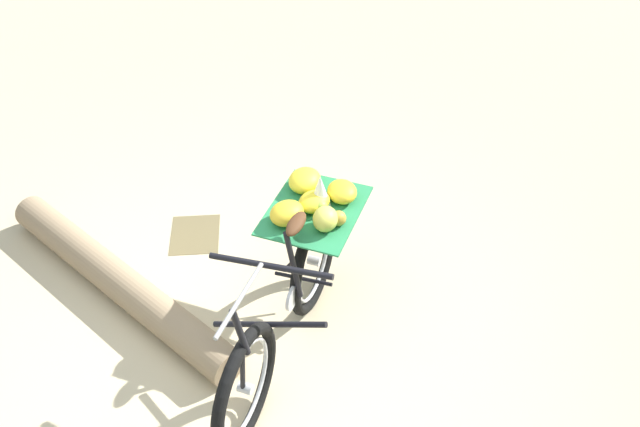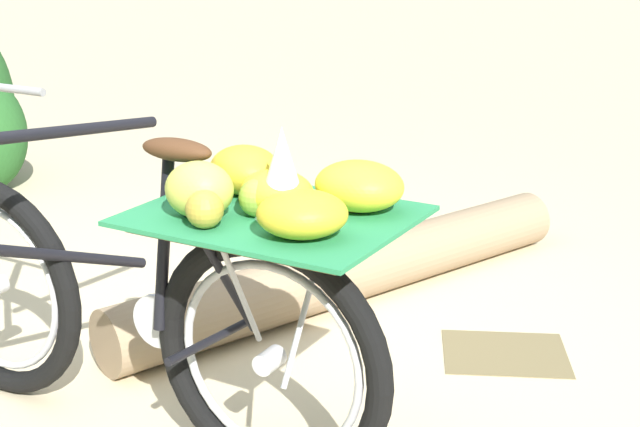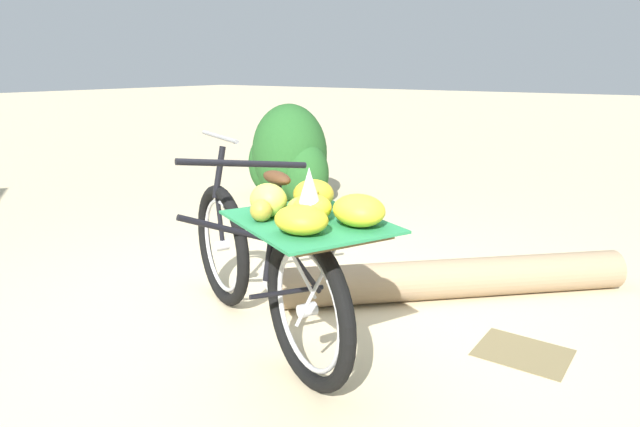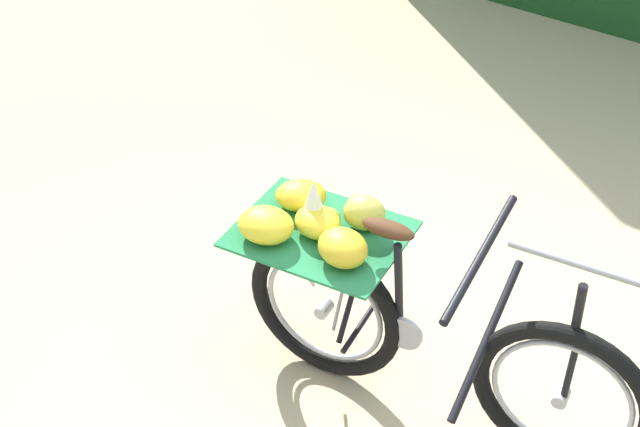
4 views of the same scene
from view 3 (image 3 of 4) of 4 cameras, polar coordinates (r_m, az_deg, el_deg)
The scene contains 5 objects.
ground_plane at distance 3.15m, azimuth -4.90°, elevation -11.62°, with size 60.00×60.00×0.00m, color beige.
bicycle at distance 2.72m, azimuth -5.03°, elevation -4.20°, with size 1.74×1.02×1.03m.
fallen_log at distance 3.58m, azimuth 13.50°, elevation -6.51°, with size 0.24×0.24×2.22m, color #937A5B.
shrub_cluster at distance 5.94m, azimuth -3.28°, elevation 5.68°, with size 1.08×0.74×1.03m.
leaf_litter_patch at distance 3.07m, azimuth 20.14°, elevation -13.26°, with size 0.44×0.36×0.01m, color olive.
Camera 3 is at (1.82, -2.15, 1.40)m, focal length 31.11 mm.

